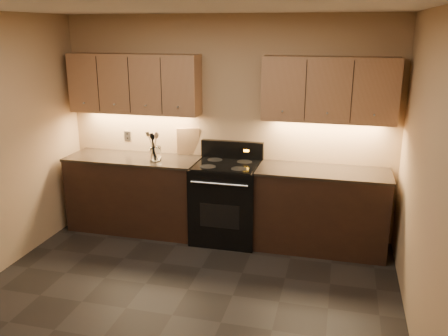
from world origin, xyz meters
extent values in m
plane|color=black|center=(0.00, 0.00, 0.00)|extent=(4.00, 4.00, 0.00)
plane|color=silver|center=(0.00, 0.00, 2.60)|extent=(4.00, 4.00, 0.00)
cube|color=tan|center=(0.00, 2.00, 1.30)|extent=(4.00, 0.04, 2.60)
cube|color=tan|center=(2.00, 0.00, 1.30)|extent=(0.04, 4.00, 2.60)
cube|color=black|center=(-1.10, 1.70, 0.45)|extent=(1.60, 0.60, 0.90)
cube|color=#372C23|center=(-1.10, 1.70, 0.92)|extent=(1.62, 0.62, 0.03)
cube|color=black|center=(1.18, 1.70, 0.45)|extent=(1.44, 0.60, 0.90)
cube|color=#372C23|center=(1.18, 1.70, 0.92)|extent=(1.46, 0.62, 0.03)
cube|color=black|center=(0.08, 1.68, 0.46)|extent=(0.76, 0.65, 0.92)
cube|color=black|center=(0.08, 1.68, 0.93)|extent=(0.70, 0.60, 0.01)
cube|color=black|center=(0.08, 1.96, 1.03)|extent=(0.76, 0.07, 0.22)
cube|color=orange|center=(0.26, 1.92, 1.04)|extent=(0.06, 0.00, 0.03)
cylinder|color=silver|center=(0.08, 1.34, 0.80)|extent=(0.65, 0.02, 0.02)
cube|color=black|center=(0.08, 1.35, 0.41)|extent=(0.46, 0.00, 0.28)
cylinder|color=black|center=(-0.10, 1.53, 0.93)|extent=(0.18, 0.18, 0.00)
cylinder|color=black|center=(0.26, 1.53, 0.93)|extent=(0.18, 0.18, 0.00)
cylinder|color=black|center=(-0.10, 1.82, 0.93)|extent=(0.18, 0.18, 0.00)
cylinder|color=black|center=(0.26, 1.82, 0.93)|extent=(0.18, 0.18, 0.00)
cube|color=#A37651|center=(-1.10, 1.85, 1.80)|extent=(1.60, 0.30, 0.70)
cube|color=#A37651|center=(1.18, 1.85, 1.80)|extent=(1.44, 0.30, 0.70)
cube|color=#B2B5BA|center=(-1.30, 1.99, 1.12)|extent=(0.08, 0.01, 0.12)
cylinder|color=white|center=(-0.78, 1.63, 1.01)|extent=(0.17, 0.17, 0.17)
cylinder|color=white|center=(-0.78, 1.63, 0.94)|extent=(0.13, 0.13, 0.02)
cube|color=tan|center=(-0.48, 1.97, 1.10)|extent=(0.28, 0.14, 0.35)
camera|label=1|loc=(1.34, -3.42, 2.44)|focal=38.00mm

